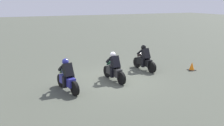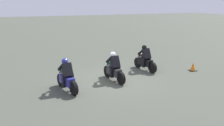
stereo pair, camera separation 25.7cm
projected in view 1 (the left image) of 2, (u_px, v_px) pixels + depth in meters
The scene contains 5 objects.
ground_plane at pixel (112, 80), 12.72m from camera, with size 120.00×120.00×0.00m, color #4A4E42.
rider_lane_a at pixel (144, 60), 14.40m from camera, with size 2.04×0.57×1.51m.
rider_lane_b at pixel (114, 69), 12.44m from camera, with size 2.04×0.57×1.51m.
rider_lane_c at pixel (67, 78), 10.99m from camera, with size 2.03×0.63×1.51m.
traffic_cone at pixel (192, 67), 14.43m from camera, with size 0.40×0.40×0.50m.
Camera 1 is at (-10.97, 5.12, 4.00)m, focal length 38.73 mm.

